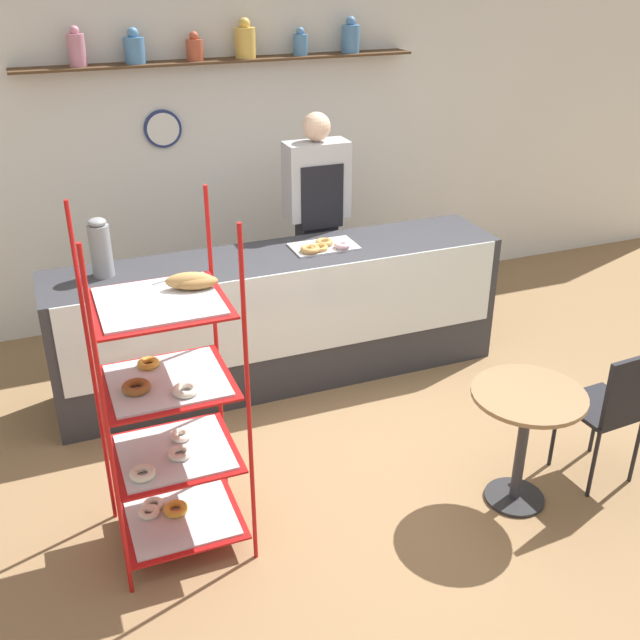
# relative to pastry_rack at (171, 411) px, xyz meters

# --- Properties ---
(ground_plane) EXTENTS (14.00, 14.00, 0.00)m
(ground_plane) POSITION_rel_pastry_rack_xyz_m (1.03, 0.22, -0.79)
(ground_plane) COLOR olive
(back_wall) EXTENTS (10.00, 0.30, 2.70)m
(back_wall) POSITION_rel_pastry_rack_xyz_m (1.03, 2.73, 0.58)
(back_wall) COLOR white
(back_wall) RESTS_ON ground_plane
(display_counter) EXTENTS (3.14, 0.63, 0.95)m
(display_counter) POSITION_rel_pastry_rack_xyz_m (1.03, 1.38, -0.31)
(display_counter) COLOR #333338
(display_counter) RESTS_ON ground_plane
(pastry_rack) EXTENTS (0.65, 0.60, 1.81)m
(pastry_rack) POSITION_rel_pastry_rack_xyz_m (0.00, 0.00, 0.00)
(pastry_rack) COLOR #B71414
(pastry_rack) RESTS_ON ground_plane
(person_worker) EXTENTS (0.46, 0.23, 1.78)m
(person_worker) POSITION_rel_pastry_rack_xyz_m (1.48, 1.84, 0.18)
(person_worker) COLOR #282833
(person_worker) RESTS_ON ground_plane
(cafe_table) EXTENTS (0.61, 0.61, 0.71)m
(cafe_table) POSITION_rel_pastry_rack_xyz_m (1.81, -0.40, -0.26)
(cafe_table) COLOR #262628
(cafe_table) RESTS_ON ground_plane
(cafe_chair) EXTENTS (0.40, 0.40, 0.88)m
(cafe_chair) POSITION_rel_pastry_rack_xyz_m (2.37, -0.45, -0.25)
(cafe_chair) COLOR black
(cafe_chair) RESTS_ON ground_plane
(coffee_carafe) EXTENTS (0.13, 0.13, 0.38)m
(coffee_carafe) POSITION_rel_pastry_rack_xyz_m (-0.12, 1.45, 0.35)
(coffee_carafe) COLOR gray
(coffee_carafe) RESTS_ON display_counter
(donut_tray_counter) EXTENTS (0.45, 0.28, 0.05)m
(donut_tray_counter) POSITION_rel_pastry_rack_xyz_m (1.35, 1.37, 0.18)
(donut_tray_counter) COLOR silver
(donut_tray_counter) RESTS_ON display_counter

